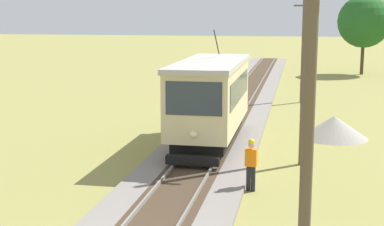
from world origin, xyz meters
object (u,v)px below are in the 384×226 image
Objects in this scene: utility_pole_near_tram at (305,54)px; gravel_pile at (334,127)px; utility_pole_mid at (303,47)px; track_worker at (251,162)px; red_tram at (211,98)px; tree_left_near at (364,22)px; utility_pole_foreground at (308,135)px.

gravel_pile is at bearing 73.25° from utility_pole_near_tram.
utility_pole_mid is 19.45m from track_worker.
gravel_pile is at bearing 28.05° from red_tram.
utility_pole_mid is at bearing 90.00° from utility_pole_near_tram.
tree_left_near is at bearing 80.55° from utility_pole_near_tram.
tree_left_near is (7.31, 37.70, 4.02)m from track_worker.
gravel_pile is at bearing -98.16° from tree_left_near.
utility_pole_near_tram is 4.72× the size of track_worker.
utility_pole_near_tram is (3.95, -2.07, 2.12)m from red_tram.
utility_pole_mid is 10.99m from gravel_pile.
red_tram is 1.14× the size of tree_left_near.
tree_left_near reaches higher than track_worker.
utility_pole_near_tram is 2.65× the size of gravel_pile.
track_worker is at bearing -94.95° from utility_pole_mid.
tree_left_near reaches higher than red_tram.
red_tram reaches higher than gravel_pile.
tree_left_near is (9.59, 31.84, 2.81)m from red_tram.
utility_pole_near_tram reaches higher than red_tram.
utility_pole_foreground is 11.38m from utility_pole_near_tram.
track_worker is at bearing 102.39° from utility_pole_foreground.
utility_pole_foreground is at bearing -73.61° from red_tram.
utility_pole_near_tram reaches higher than gravel_pile.
tree_left_near is at bearing 177.24° from track_worker.
utility_pole_mid is 0.95× the size of tree_left_near.
utility_pole_mid is at bearing 90.00° from utility_pole_foreground.
tree_left_near is at bearing 73.23° from red_tram.
utility_pole_near_tram is (0.00, 11.35, 0.70)m from utility_pole_foreground.
utility_pole_near_tram is at bearing -99.45° from tree_left_near.
track_worker is 0.24× the size of tree_left_near.
utility_pole_near_tram is 1.12× the size of tree_left_near.
utility_pole_near_tram is at bearing -27.68° from red_tram.
utility_pole_foreground is at bearing -90.00° from utility_pole_near_tram.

